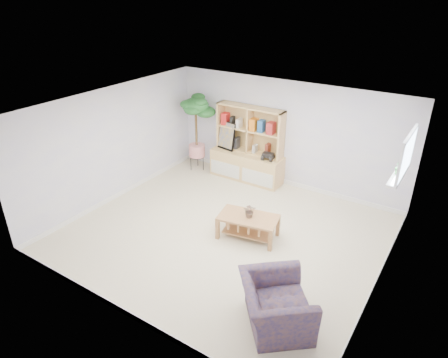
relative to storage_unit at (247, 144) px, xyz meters
The scene contains 14 objects.
floor 2.54m from the storage_unit, 69.56° to the right, with size 5.50×5.00×0.01m, color beige.
ceiling 2.84m from the storage_unit, 69.56° to the right, with size 5.50×5.00×0.01m, color white.
walls 2.41m from the storage_unit, 69.56° to the right, with size 5.51×5.01×2.40m.
baseboard 2.53m from the storage_unit, 69.56° to the right, with size 5.50×5.00×0.10m, color white, non-canonical shape.
window 4.08m from the storage_unit, 24.71° to the right, with size 0.10×0.98×0.68m, color silver, non-canonical shape.
window_sill 3.95m from the storage_unit, 25.08° to the right, with size 0.14×1.00×0.04m, color white.
storage_unit is the anchor object (origin of this frame).
poster 0.56m from the storage_unit, behind, with size 0.48×0.11×0.67m, color gold, non-canonical shape.
toy_truck 0.60m from the storage_unit, ahead, with size 0.35×0.24×0.19m, color black, non-canonical shape.
coffee_table 2.54m from the storage_unit, 59.32° to the right, with size 1.06×0.58×0.43m, color #A77F44, non-canonical shape.
table_plant 2.48m from the storage_unit, 58.80° to the right, with size 0.23×0.20×0.26m, color #226D26.
floor_tree 1.34m from the storage_unit, behind, with size 0.69×0.69×1.88m, color #1B5222, non-canonical shape.
armchair 4.57m from the storage_unit, 55.00° to the right, with size 1.02×0.89×0.76m, color navy.
sill_plant 4.00m from the storage_unit, 25.78° to the right, with size 0.12×0.10×0.22m, color #1B5222.
Camera 1 is at (3.40, -5.27, 4.23)m, focal length 32.00 mm.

